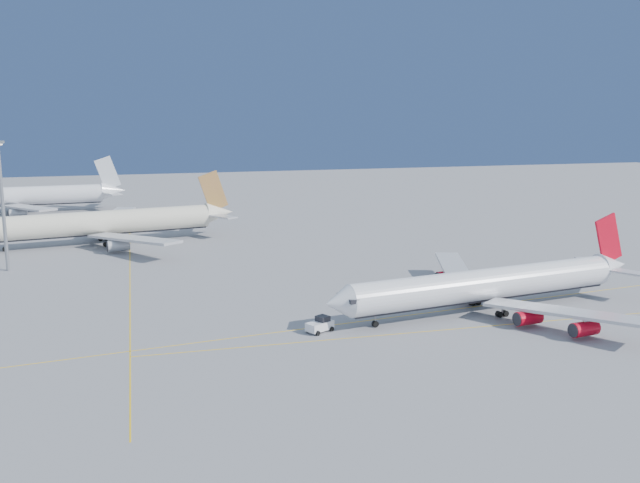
{
  "coord_description": "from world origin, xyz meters",
  "views": [
    {
      "loc": [
        -38.36,
        -110.72,
        34.32
      ],
      "look_at": [
        -2.66,
        25.16,
        7.0
      ],
      "focal_mm": 40.0,
      "sensor_mm": 36.0,
      "label": 1
    }
  ],
  "objects": [
    {
      "name": "airliner_virgin",
      "position": [
        18.74,
        -6.24,
        4.53
      ],
      "size": [
        60.72,
        53.98,
        15.02
      ],
      "rotation": [
        0.0,
        0.0,
        0.17
      ],
      "color": "white",
      "rests_on": "ground"
    },
    {
      "name": "airliner_etihad",
      "position": [
        -45.35,
        71.06,
        5.22
      ],
      "size": [
        65.54,
        59.86,
        17.16
      ],
      "rotation": [
        0.0,
        0.0,
        0.17
      ],
      "color": "beige",
      "rests_on": "ground"
    },
    {
      "name": "pushback_tug",
      "position": [
        -11.83,
        -9.91,
        1.1
      ],
      "size": [
        4.72,
        4.07,
        2.38
      ],
      "rotation": [
        0.0,
        0.0,
        0.51
      ],
      "color": "white",
      "rests_on": "ground"
    },
    {
      "name": "taxiway_lines",
      "position": [
        -14.71,
        6.34,
        0.01
      ],
      "size": [
        118.86,
        140.0,
        0.02
      ],
      "color": "yellow",
      "rests_on": "ground"
    },
    {
      "name": "light_mast",
      "position": [
        -64.59,
        45.78,
        15.85
      ],
      "size": [
        2.32,
        2.32,
        26.85
      ],
      "color": "gray",
      "rests_on": "ground"
    },
    {
      "name": "ground",
      "position": [
        0.0,
        0.0,
        0.0
      ],
      "size": [
        500.0,
        500.0,
        0.0
      ],
      "primitive_type": "plane",
      "color": "slate",
      "rests_on": "ground"
    },
    {
      "name": "airliner_third",
      "position": [
        -73.54,
        130.23,
        5.31
      ],
      "size": [
        65.42,
        60.22,
        17.54
      ],
      "rotation": [
        0.0,
        0.0,
        0.06
      ],
      "color": "white",
      "rests_on": "ground"
    }
  ]
}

